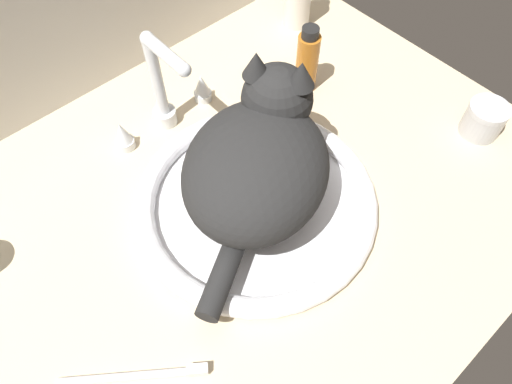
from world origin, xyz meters
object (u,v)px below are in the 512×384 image
object	(u,v)px
cat	(260,157)
metal_jar	(484,119)
toothbrush	(137,375)
sink_basin	(256,201)
faucet	(163,94)
amber_bottle	(307,61)

from	to	relation	value
cat	metal_jar	xyz separation A→B (cm)	(37.24, -15.25, -7.32)
toothbrush	cat	bearing A→B (deg)	18.25
sink_basin	toothbrush	bearing A→B (deg)	-162.49
metal_jar	toothbrush	size ratio (longest dim) A/B	0.43
faucet	toothbrush	xyz separation A→B (cm)	(-28.07, -31.54, -6.86)
metal_jar	toothbrush	distance (cm)	67.18
metal_jar	sink_basin	bearing A→B (deg)	159.76
faucet	toothbrush	distance (cm)	42.78
metal_jar	toothbrush	world-z (taller)	metal_jar
sink_basin	cat	xyz separation A→B (cm)	(1.60, 0.93, 8.93)
amber_bottle	faucet	bearing A→B (deg)	159.15
sink_basin	cat	bearing A→B (deg)	30.08
cat	amber_bottle	distance (cm)	26.20
sink_basin	toothbrush	size ratio (longest dim) A/B	2.38
faucet	metal_jar	world-z (taller)	faucet
sink_basin	cat	world-z (taller)	cat
cat	metal_jar	distance (cm)	40.91
sink_basin	amber_bottle	world-z (taller)	amber_bottle
faucet	amber_bottle	xyz separation A→B (cm)	(24.23, -9.23, -1.33)
amber_bottle	metal_jar	size ratio (longest dim) A/B	1.94
amber_bottle	toothbrush	distance (cm)	57.13
cat	metal_jar	bearing A→B (deg)	-22.27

